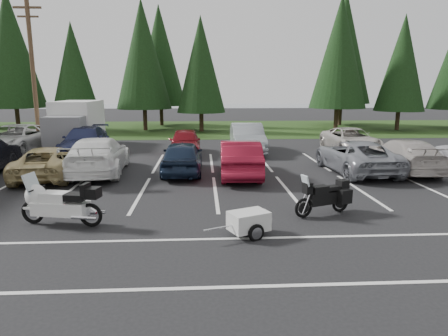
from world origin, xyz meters
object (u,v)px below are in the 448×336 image
car_near_3 (98,156)px  car_near_6 (356,156)px  car_near_7 (404,155)px  car_far_2 (185,142)px  car_near_2 (49,162)px  car_far_4 (351,140)px  car_near_4 (182,157)px  car_far_1 (85,141)px  touring_motorcycle (60,200)px  utility_pole (33,71)px  box_truck (74,125)px  car_far_3 (247,138)px  cargo_trailer (249,223)px  car_far_0 (15,139)px  adventure_motorcycle (323,194)px  car_near_5 (240,158)px

car_near_3 → car_near_6: 11.50m
car_near_7 → car_far_2: (-10.12, 5.20, -0.02)m
car_near_2 → car_far_4: car_far_4 is taller
car_near_4 → car_far_1: bearing=-42.7°
touring_motorcycle → utility_pole: bearing=125.3°
car_near_7 → car_near_2: bearing=4.7°
box_truck → car_far_3: bearing=-12.4°
utility_pole → cargo_trailer: 19.45m
car_near_6 → car_far_2: bearing=-36.7°
car_near_7 → car_far_0: bearing=-13.8°
car_far_4 → adventure_motorcycle: car_far_4 is taller
car_near_5 → car_near_6: bearing=-172.6°
box_truck → car_near_2: size_ratio=1.18×
car_near_2 → car_near_7: size_ratio=0.93×
car_near_7 → adventure_motorcycle: size_ratio=2.38×
car_near_4 → car_near_5: (2.50, -0.69, 0.04)m
utility_pole → car_far_4: utility_pole is taller
car_near_5 → car_far_1: size_ratio=0.89×
utility_pole → car_near_7: utility_pole is taller
car_near_4 → car_far_4: 11.18m
car_near_7 → car_far_4: bearing=-83.4°
car_far_3 → touring_motorcycle: bearing=-117.5°
car_far_2 → car_far_4: car_far_2 is taller
box_truck → car_near_4: bearing=-48.4°
car_near_2 → car_near_4: 5.61m
car_far_3 → adventure_motorcycle: (0.93, -11.85, -0.18)m
utility_pole → touring_motorcycle: size_ratio=3.38×
car_near_6 → car_near_7: bearing=179.8°
car_far_3 → cargo_trailer: (-1.48, -13.44, -0.51)m
car_near_5 → car_far_2: bearing=-63.8°
car_far_2 → utility_pole: bearing=164.0°
car_far_1 → car_near_4: bearing=-46.9°
car_near_3 → car_far_2: 6.13m
box_truck → car_far_1: size_ratio=1.05×
car_near_4 → cargo_trailer: (2.06, -7.74, -0.41)m
car_near_7 → car_far_4: (-0.34, 5.67, -0.04)m
utility_pole → car_near_3: 9.97m
car_near_2 → adventure_motorcycle: bearing=145.7°
car_near_2 → car_far_2: car_far_2 is taller
car_far_1 → car_near_5: bearing=-40.1°
utility_pole → car_near_2: utility_pole is taller
car_far_3 → car_far_1: bearing=-177.9°
car_near_7 → car_far_3: 8.72m
car_near_2 → box_truck: bearing=-84.7°
car_far_2 → cargo_trailer: car_far_2 is taller
car_far_2 → adventure_motorcycle: 12.13m
utility_pole → cargo_trailer: (11.21, -15.29, -4.37)m
car_near_2 → car_near_5: car_near_5 is taller
car_near_4 → car_near_6: size_ratio=0.82×
car_near_3 → car_far_0: car_far_0 is taller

